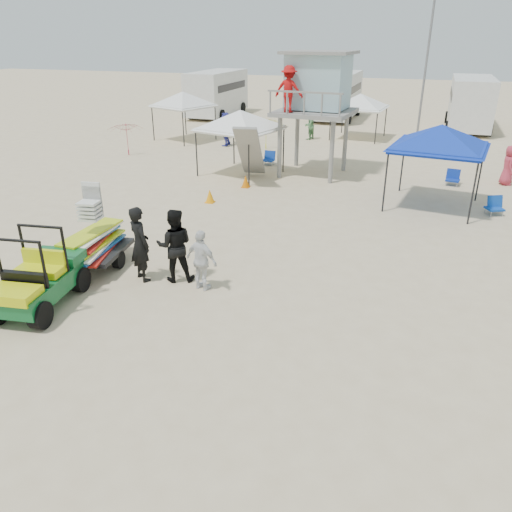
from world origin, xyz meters
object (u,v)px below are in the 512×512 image
(lifeguard_tower, at_px, (314,86))
(canopy_blue, at_px, (441,129))
(utility_cart, at_px, (35,274))
(man_left, at_px, (140,244))
(surf_trailer, at_px, (97,238))

(lifeguard_tower, bearing_deg, canopy_blue, -31.24)
(utility_cart, relative_size, man_left, 1.30)
(surf_trailer, xyz_separation_m, man_left, (1.52, -0.30, 0.14))
(surf_trailer, xyz_separation_m, lifeguard_tower, (3.11, 11.66, 2.93))
(lifeguard_tower, bearing_deg, man_left, -97.62)
(man_left, distance_m, canopy_blue, 11.28)
(utility_cart, distance_m, canopy_blue, 13.81)
(surf_trailer, height_order, canopy_blue, canopy_blue)
(lifeguard_tower, relative_size, canopy_blue, 1.49)
(utility_cart, height_order, man_left, man_left)
(lifeguard_tower, bearing_deg, surf_trailer, -104.96)
(man_left, xyz_separation_m, lifeguard_tower, (1.60, 11.96, 2.78))
(utility_cart, bearing_deg, lifeguard_tower, 77.43)
(surf_trailer, bearing_deg, utility_cart, -90.13)
(surf_trailer, distance_m, canopy_blue, 12.08)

